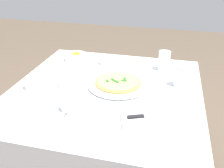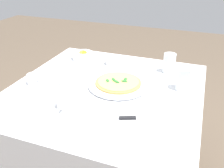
{
  "view_description": "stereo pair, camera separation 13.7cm",
  "coord_description": "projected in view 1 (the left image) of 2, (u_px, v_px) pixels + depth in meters",
  "views": [
    {
      "loc": [
        0.32,
        -1.15,
        1.39
      ],
      "look_at": [
        0.03,
        0.02,
        0.74
      ],
      "focal_mm": 39.44,
      "sensor_mm": 36.0,
      "label": 1
    },
    {
      "loc": [
        0.45,
        -1.11,
        1.39
      ],
      "look_at": [
        0.03,
        0.02,
        0.74
      ],
      "focal_mm": 39.44,
      "sensor_mm": 36.0,
      "label": 2
    }
  ],
  "objects": [
    {
      "name": "pizza_plate",
      "position": [
        118.0,
        84.0,
        1.39
      ],
      "size": [
        0.34,
        0.34,
        0.02
      ],
      "color": "white",
      "rests_on": "dining_table"
    },
    {
      "name": "coffee_cup_near_left",
      "position": [
        32.0,
        84.0,
        1.35
      ],
      "size": [
        0.13,
        0.13,
        0.06
      ],
      "color": "white",
      "rests_on": "dining_table"
    },
    {
      "name": "citrus_bowl",
      "position": [
        76.0,
        57.0,
        1.72
      ],
      "size": [
        0.15,
        0.15,
        0.06
      ],
      "color": "white",
      "rests_on": "dining_table"
    },
    {
      "name": "dinner_knife",
      "position": [
        147.0,
        116.0,
        1.1
      ],
      "size": [
        0.19,
        0.09,
        0.01
      ],
      "rotation": [
        0.0,
        0.0,
        0.39
      ],
      "color": "silver",
      "rests_on": "napkin_folded"
    },
    {
      "name": "napkin_folded",
      "position": [
        146.0,
        118.0,
        1.1
      ],
      "size": [
        0.25,
        0.19,
        0.02
      ],
      "rotation": [
        0.0,
        0.0,
        0.28
      ],
      "color": "white",
      "rests_on": "dining_table"
    },
    {
      "name": "water_glass_right_edge",
      "position": [
        164.0,
        62.0,
        1.57
      ],
      "size": [
        0.08,
        0.08,
        0.12
      ],
      "color": "white",
      "rests_on": "dining_table"
    },
    {
      "name": "menu_card",
      "position": [
        61.0,
        80.0,
        1.4
      ],
      "size": [
        0.02,
        0.09,
        0.06
      ],
      "rotation": [
        0.0,
        0.0,
        4.86
      ],
      "color": "white",
      "rests_on": "dining_table"
    },
    {
      "name": "water_glass_near_right",
      "position": [
        181.0,
        77.0,
        1.37
      ],
      "size": [
        0.07,
        0.07,
        0.13
      ],
      "color": "white",
      "rests_on": "dining_table"
    },
    {
      "name": "coffee_cup_far_right",
      "position": [
        69.0,
        105.0,
        1.16
      ],
      "size": [
        0.13,
        0.13,
        0.07
      ],
      "color": "white",
      "rests_on": "dining_table"
    },
    {
      "name": "coffee_cup_center_back",
      "position": [
        106.0,
        61.0,
        1.64
      ],
      "size": [
        0.13,
        0.13,
        0.06
      ],
      "color": "white",
      "rests_on": "dining_table"
    },
    {
      "name": "dining_table",
      "position": [
        106.0,
        109.0,
        1.43
      ],
      "size": [
        1.04,
        1.04,
        0.72
      ],
      "color": "white",
      "rests_on": "ground_plane"
    },
    {
      "name": "pizza",
      "position": [
        118.0,
        82.0,
        1.39
      ],
      "size": [
        0.26,
        0.26,
        0.02
      ],
      "color": "tan",
      "rests_on": "pizza_plate"
    }
  ]
}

